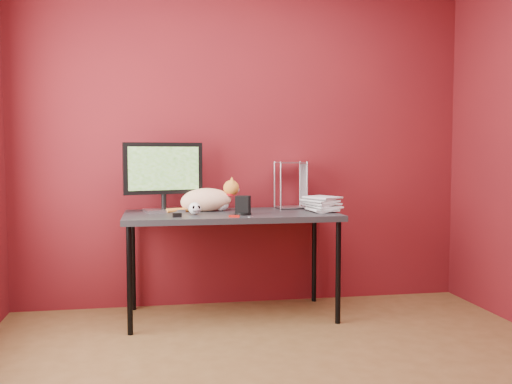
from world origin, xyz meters
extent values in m
cube|color=#591016|center=(0.00, 1.75, 1.30)|extent=(3.50, 0.02, 2.60)
cube|color=black|center=(-0.15, 1.37, 0.73)|extent=(1.50, 0.70, 0.04)
cylinder|color=black|center=(-0.85, 1.07, 0.35)|extent=(0.04, 0.04, 0.71)
cylinder|color=black|center=(0.55, 1.07, 0.35)|extent=(0.04, 0.04, 0.71)
cylinder|color=black|center=(-0.85, 1.67, 0.35)|extent=(0.04, 0.04, 0.71)
cylinder|color=black|center=(0.55, 1.67, 0.35)|extent=(0.04, 0.04, 0.71)
cube|color=#B7B7BC|center=(-0.62, 1.51, 0.76)|extent=(0.30, 0.24, 0.02)
cylinder|color=black|center=(-0.62, 1.51, 0.83)|extent=(0.04, 0.04, 0.11)
cube|color=black|center=(-0.62, 1.51, 1.06)|extent=(0.57, 0.18, 0.37)
cube|color=#1F4713|center=(-0.62, 1.51, 1.06)|extent=(0.50, 0.13, 0.31)
ellipsoid|color=orange|center=(-0.31, 1.51, 0.83)|extent=(0.37, 0.21, 0.17)
ellipsoid|color=orange|center=(-0.42, 1.51, 0.82)|extent=(0.18, 0.17, 0.14)
sphere|color=white|center=(-0.21, 1.50, 0.81)|extent=(0.12, 0.12, 0.12)
sphere|color=orange|center=(-0.13, 1.50, 0.92)|extent=(0.12, 0.12, 0.12)
cone|color=orange|center=(-0.13, 1.47, 0.98)|extent=(0.04, 0.04, 0.05)
cone|color=orange|center=(-0.13, 1.53, 0.98)|extent=(0.04, 0.04, 0.05)
cylinder|color=red|center=(-0.15, 1.50, 0.87)|extent=(0.08, 0.08, 0.01)
cylinder|color=orange|center=(-0.51, 1.46, 0.77)|extent=(0.19, 0.10, 0.03)
ellipsoid|color=white|center=(-0.41, 1.29, 0.79)|extent=(0.09, 0.09, 0.08)
ellipsoid|color=black|center=(-0.43, 1.25, 0.80)|extent=(0.02, 0.01, 0.03)
ellipsoid|color=black|center=(-0.40, 1.25, 0.80)|extent=(0.02, 0.01, 0.03)
cube|color=black|center=(-0.41, 1.25, 0.78)|extent=(0.05, 0.01, 0.00)
cylinder|color=black|center=(-0.09, 1.23, 0.76)|extent=(0.11, 0.11, 0.02)
cube|color=black|center=(-0.09, 1.23, 0.82)|extent=(0.12, 0.11, 0.11)
imported|color=beige|center=(0.43, 1.34, 0.87)|extent=(0.20, 0.26, 0.25)
imported|color=beige|center=(0.43, 1.34, 1.12)|extent=(0.22, 0.28, 0.25)
imported|color=beige|center=(0.43, 1.34, 1.37)|extent=(0.24, 0.29, 0.25)
imported|color=beige|center=(0.43, 1.34, 1.61)|extent=(0.26, 0.30, 0.25)
imported|color=beige|center=(0.43, 1.34, 1.86)|extent=(0.28, 0.30, 0.25)
cylinder|color=#B7B7BC|center=(0.24, 1.52, 0.93)|extent=(0.01, 0.01, 0.36)
cylinder|color=#B7B7BC|center=(0.45, 1.52, 0.93)|extent=(0.01, 0.01, 0.36)
cylinder|color=#B7B7BC|center=(0.24, 1.70, 0.93)|extent=(0.01, 0.01, 0.36)
cylinder|color=#B7B7BC|center=(0.45, 1.70, 0.93)|extent=(0.01, 0.01, 0.36)
cube|color=#B7B7BC|center=(0.34, 1.61, 0.76)|extent=(0.22, 0.18, 0.01)
cube|color=#B7B7BC|center=(0.34, 1.61, 1.10)|extent=(0.22, 0.18, 0.01)
cube|color=#A9140D|center=(-0.17, 1.08, 0.76)|extent=(0.07, 0.04, 0.01)
cube|color=black|center=(-0.54, 1.16, 0.76)|extent=(0.06, 0.04, 0.03)
cylinder|color=#B7B7BC|center=(-0.06, 1.08, 0.75)|extent=(0.04, 0.04, 0.00)
camera|label=1|loc=(-0.68, -2.63, 1.18)|focal=40.00mm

